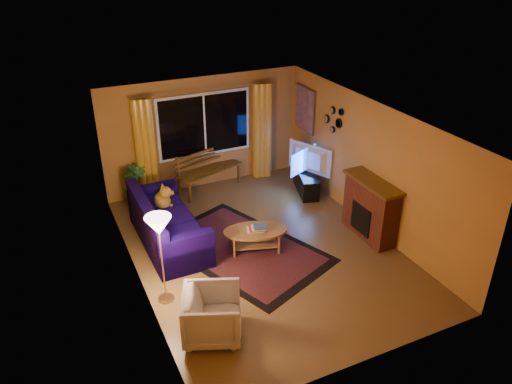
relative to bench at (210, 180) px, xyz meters
name	(u,v)px	position (x,y,z in m)	size (l,w,h in m)	color
floor	(263,250)	(0.03, -2.69, -0.25)	(4.50, 6.00, 0.02)	brown
ceiling	(264,119)	(0.03, -2.69, 2.27)	(4.50, 6.00, 0.02)	white
wall_back	(204,133)	(0.03, 0.32, 1.01)	(4.50, 0.02, 2.50)	#BF7F35
wall_left	(132,217)	(-2.23, -2.69, 1.01)	(0.02, 6.00, 2.50)	#BF7F35
wall_right	(371,166)	(2.29, -2.69, 1.01)	(0.02, 6.00, 2.50)	#BF7F35
window	(205,125)	(0.03, 0.26, 1.21)	(2.00, 0.02, 1.30)	black
curtain_rod	(203,89)	(0.03, 0.21, 2.01)	(0.03, 0.03, 3.20)	#BF8C3F
curtain_left	(146,150)	(-1.32, 0.19, 0.88)	(0.36, 0.36, 2.24)	gold
curtain_right	(262,131)	(1.38, 0.19, 0.88)	(0.36, 0.36, 2.24)	gold
bench	(210,180)	(0.00, 0.00, 0.00)	(1.58, 0.46, 0.48)	#55360F
potted_plant	(135,185)	(-1.64, 0.06, 0.20)	(0.48, 0.48, 0.87)	#235B1E
sofa	(168,221)	(-1.45, -1.72, 0.22)	(0.97, 2.26, 0.92)	#0D023F
dog	(162,198)	(-1.40, -1.21, 0.45)	(0.31, 0.42, 0.46)	#9E7022
armchair	(212,313)	(-1.57, -4.35, 0.17)	(0.80, 0.75, 0.82)	#BFB6B7
floor_lamp	(162,260)	(-1.97, -3.29, 0.52)	(0.25, 0.25, 1.51)	#BF8C3F
rug	(242,249)	(-0.33, -2.53, -0.23)	(1.93, 3.05, 0.02)	#601703
coffee_table	(255,240)	(-0.10, -2.63, -0.03)	(1.16, 1.16, 0.42)	#A06F3A
tv_console	(306,182)	(1.91, -1.00, -0.01)	(0.36, 1.09, 0.45)	black
television	(307,160)	(1.91, -1.00, 0.54)	(1.11, 0.15, 0.64)	black
fireplace	(371,210)	(2.08, -3.09, 0.31)	(0.40, 1.20, 1.10)	maroon
mirror_cluster	(333,118)	(2.24, -1.39, 1.56)	(0.06, 0.60, 0.56)	black
painting	(305,109)	(2.25, -0.24, 1.41)	(0.04, 0.76, 0.96)	orange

